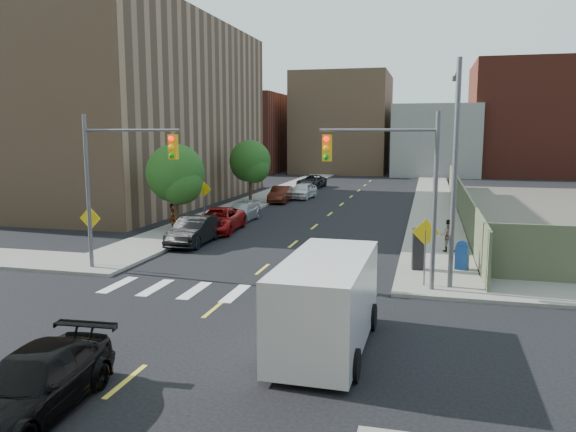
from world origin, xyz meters
The scene contains 30 objects.
ground centered at (0.00, 0.00, 0.00)m, with size 160.00×160.00×0.00m, color black.
sidewalk_nw centered at (-7.75, 41.50, 0.07)m, with size 3.50×73.00×0.15m, color gray.
sidewalk_ne centered at (7.75, 41.50, 0.07)m, with size 3.50×73.00×0.15m, color gray.
fence_north centered at (9.60, 28.00, 1.25)m, with size 0.12×44.00×2.50m, color #565F42.
building_nw centered at (-22.00, 30.00, 8.00)m, with size 22.00×30.00×16.00m, color #8C6B4C.
bg_bldg_west centered at (-22.00, 70.00, 6.00)m, with size 14.00×18.00×12.00m, color #592319.
bg_bldg_midwest centered at (-6.00, 72.00, 7.50)m, with size 14.00×16.00×15.00m, color #8C6B4C.
bg_bldg_center centered at (8.00, 70.00, 5.00)m, with size 12.00×16.00×10.00m, color gray.
bg_bldg_east centered at (22.00, 72.00, 8.00)m, with size 18.00×18.00×16.00m, color #592319.
signal_nw centered at (-5.98, 6.00, 4.53)m, with size 4.59×0.30×7.00m.
signal_ne centered at (5.98, 6.00, 4.53)m, with size 4.59×0.30×7.00m.
streetlight_ne centered at (8.20, 6.90, 5.22)m, with size 0.25×3.70×9.00m.
warn_sign_nw centered at (-7.80, 6.50, 1.99)m, with size 1.06×0.06×2.83m.
warn_sign_ne centered at (7.20, 6.50, 1.99)m, with size 1.06×0.06×2.83m.
warn_sign_midwest centered at (-7.80, 20.00, 1.99)m, with size 1.06×0.06×2.83m.
tree_west_near centered at (-8.00, 16.05, 3.48)m, with size 3.66×3.64×5.52m.
tree_west_far centered at (-8.00, 31.05, 3.48)m, with size 3.66×3.64×5.52m.
parked_car_blue centered at (-5.50, 12.58, 0.75)m, with size 1.76×4.38×1.49m, color navy.
parked_car_black centered at (-5.35, 12.59, 0.78)m, with size 1.64×4.71×1.55m, color black.
parked_car_red centered at (-5.50, 16.63, 0.76)m, with size 2.51×5.44×1.51m, color #A61011.
parked_car_silver centered at (-5.50, 21.17, 0.64)m, with size 1.81×4.44×1.29m, color #A0A3A8.
parked_car_white centered at (-4.20, 35.36, 0.76)m, with size 1.79×4.44×1.51m, color silver.
parked_car_maroon centered at (-5.50, 32.02, 0.72)m, with size 1.52×4.35×1.43m, color #3E150C.
parked_car_grey centered at (-5.50, 45.50, 0.73)m, with size 2.41×5.22×1.45m, color black.
black_sedan centered at (-1.10, -6.00, 0.70)m, with size 1.97×4.84×1.40m, color black.
cargo_van centered at (4.50, -0.41, 1.42)m, with size 2.54×5.93×2.70m.
mailbox centered at (8.81, 9.60, 0.79)m, with size 0.64×0.56×1.32m.
payphone centered at (6.92, 9.14, 1.07)m, with size 0.55×0.45×1.85m, color black.
pedestrian_west centered at (-8.44, 16.37, 0.95)m, with size 0.58×0.38×1.60m, color gray.
pedestrian_east centered at (8.30, 13.37, 0.98)m, with size 0.80×0.63×1.65m, color gray.
Camera 1 is at (7.23, -15.98, 6.23)m, focal length 35.00 mm.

